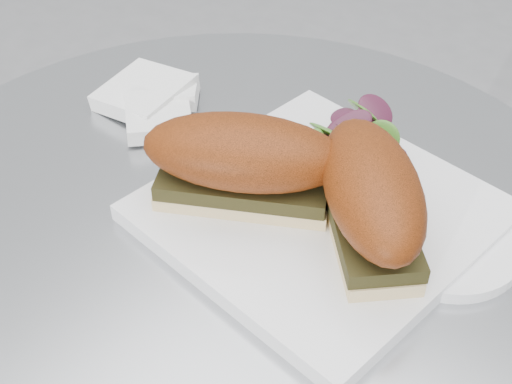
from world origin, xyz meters
TOP-DOWN VIEW (x-y plane):
  - plate at (0.05, 0.06)m, footprint 0.29×0.29m
  - sandwich_left at (-0.01, 0.03)m, footprint 0.19×0.15m
  - sandwich_right at (0.10, 0.06)m, footprint 0.17×0.17m
  - salad at (0.03, 0.13)m, footprint 0.10×0.10m
  - napkin at (-0.17, 0.08)m, footprint 0.13×0.13m
  - saucer at (0.15, 0.10)m, footprint 0.13×0.13m

SIDE VIEW (x-z plane):
  - saucer at x=0.15m, z-range 0.73..0.74m
  - plate at x=0.05m, z-range 0.73..0.75m
  - napkin at x=-0.17m, z-range 0.73..0.75m
  - salad at x=0.03m, z-range 0.75..0.80m
  - sandwich_left at x=-0.01m, z-range 0.75..0.83m
  - sandwich_right at x=0.10m, z-range 0.75..0.83m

